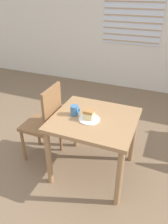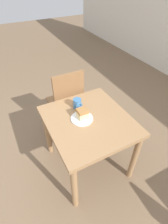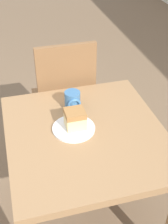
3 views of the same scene
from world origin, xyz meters
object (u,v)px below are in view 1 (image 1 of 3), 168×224
dining_table_near (94,127)px  cake_slice (89,114)px  chair_near_window (45,122)px  plate (89,119)px  coffee_mug (75,110)px

dining_table_near → cake_slice: (-0.04, -0.04, 0.18)m
dining_table_near → chair_near_window: bearing=178.5°
chair_near_window → cake_slice: (0.56, -0.06, 0.26)m
chair_near_window → cake_slice: 0.62m
plate → cake_slice: 0.06m
chair_near_window → coffee_mug: bearing=85.5°
dining_table_near → cake_slice: bearing=-134.5°
plate → coffee_mug: (-0.18, 0.04, 0.05)m
cake_slice → plate: bearing=-53.1°
dining_table_near → plate: size_ratio=3.94×
dining_table_near → coffee_mug: 0.27m
coffee_mug → cake_slice: bearing=-9.6°
dining_table_near → cake_slice: size_ratio=8.58×
dining_table_near → chair_near_window: (-0.61, 0.02, -0.08)m
chair_near_window → coffee_mug: size_ratio=9.38×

